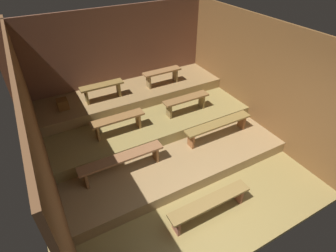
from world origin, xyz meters
TOP-DOWN VIEW (x-y plane):
  - ground at (0.00, 2.43)m, footprint 5.62×5.66m
  - wall_back at (0.00, 4.89)m, footprint 5.62×0.06m
  - wall_left at (-2.44, 2.43)m, footprint 0.06×5.66m
  - wall_right at (2.44, 2.43)m, footprint 0.06×5.66m
  - platform_lower at (0.00, 2.97)m, footprint 4.82×3.78m
  - platform_middle at (0.00, 3.60)m, footprint 4.82×2.52m
  - platform_upper at (0.00, 4.22)m, footprint 4.82×1.27m
  - bench_floor_center at (-0.14, 0.51)m, footprint 1.60×0.26m
  - bench_lower_left at (-1.17, 2.03)m, footprint 1.70×0.26m
  - bench_lower_right at (1.17, 2.03)m, footprint 1.70×0.26m
  - bench_middle_left at (-0.88, 2.96)m, footprint 1.19×0.26m
  - bench_middle_right at (0.88, 2.96)m, footprint 1.19×0.26m
  - bench_upper_left at (-0.83, 4.11)m, footprint 1.05×0.26m
  - bench_upper_right at (0.83, 4.11)m, footprint 1.05×0.26m
  - wooden_crate_upper at (-1.79, 4.14)m, footprint 0.24×0.24m

SIDE VIEW (x-z plane):
  - ground at x=0.00m, z-range -0.08..0.00m
  - platform_lower at x=0.00m, z-range 0.00..0.26m
  - bench_floor_center at x=-0.14m, z-range 0.12..0.52m
  - platform_middle at x=0.00m, z-range 0.26..0.52m
  - bench_lower_left at x=-1.17m, z-range 0.38..0.79m
  - bench_lower_right at x=1.17m, z-range 0.38..0.79m
  - platform_upper at x=0.00m, z-range 0.52..0.78m
  - bench_middle_left at x=-0.88m, z-range 0.63..1.03m
  - bench_middle_right at x=0.88m, z-range 0.63..1.03m
  - wooden_crate_upper at x=-1.79m, z-range 0.78..1.02m
  - bench_upper_left at x=-0.83m, z-range 0.88..1.29m
  - bench_upper_right at x=0.83m, z-range 0.88..1.29m
  - wall_back at x=0.00m, z-range 0.00..2.73m
  - wall_left at x=-2.44m, z-range 0.00..2.73m
  - wall_right at x=2.44m, z-range 0.00..2.73m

